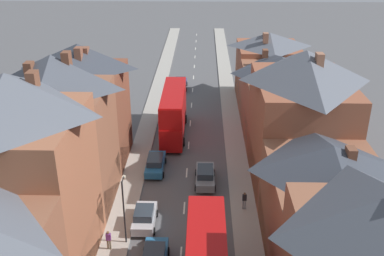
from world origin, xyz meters
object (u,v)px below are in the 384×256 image
(car_near_silver, at_px, (181,84))
(car_parked_left_a, at_px, (144,217))
(double_decker_bus_mid_street, at_px, (174,112))
(car_mid_black, at_px, (205,176))
(street_lamp, at_px, (124,207))
(pedestrian_mid_left, at_px, (244,200))
(pedestrian_near_right, at_px, (109,239))
(car_parked_right_a, at_px, (155,163))

(car_near_silver, height_order, car_parked_left_a, car_parked_left_a)
(double_decker_bus_mid_street, bearing_deg, car_near_silver, 89.97)
(car_near_silver, height_order, car_mid_black, car_mid_black)
(car_mid_black, bearing_deg, street_lamp, -124.70)
(car_parked_left_a, xyz_separation_m, pedestrian_mid_left, (8.21, 2.37, 0.22))
(pedestrian_near_right, distance_m, street_lamp, 2.67)
(car_near_silver, xyz_separation_m, car_parked_left_a, (-1.30, -33.10, 0.01))
(double_decker_bus_mid_street, height_order, street_lamp, street_lamp)
(car_mid_black, xyz_separation_m, pedestrian_near_right, (-7.18, -9.72, 0.21))
(double_decker_bus_mid_street, xyz_separation_m, car_parked_left_a, (-1.29, -17.33, -2.00))
(pedestrian_mid_left, bearing_deg, car_parked_right_a, 141.62)
(pedestrian_mid_left, bearing_deg, double_decker_bus_mid_street, 114.84)
(car_parked_right_a, bearing_deg, car_parked_left_a, -90.00)
(car_parked_right_a, bearing_deg, car_mid_black, -24.77)
(pedestrian_near_right, bearing_deg, car_mid_black, 53.55)
(double_decker_bus_mid_street, height_order, car_parked_right_a, double_decker_bus_mid_street)
(car_near_silver, relative_size, pedestrian_mid_left, 2.63)
(car_parked_left_a, relative_size, car_parked_right_a, 0.85)
(car_parked_left_a, distance_m, car_parked_right_a, 8.88)
(double_decker_bus_mid_street, height_order, pedestrian_near_right, double_decker_bus_mid_street)
(double_decker_bus_mid_street, relative_size, car_parked_right_a, 2.36)
(car_parked_left_a, height_order, pedestrian_near_right, pedestrian_near_right)
(car_parked_right_a, relative_size, pedestrian_near_right, 2.84)
(pedestrian_near_right, bearing_deg, car_parked_left_a, 53.69)
(car_parked_left_a, height_order, car_mid_black, car_mid_black)
(car_parked_right_a, relative_size, pedestrian_mid_left, 2.84)
(double_decker_bus_mid_street, distance_m, car_mid_black, 11.48)
(car_near_silver, xyz_separation_m, car_mid_black, (3.60, -26.48, 0.02))
(car_near_silver, relative_size, car_parked_right_a, 0.92)
(pedestrian_mid_left, height_order, street_lamp, street_lamp)
(double_decker_bus_mid_street, xyz_separation_m, car_parked_right_a, (-1.29, -8.45, -2.00))
(car_near_silver, relative_size, street_lamp, 0.77)
(car_near_silver, height_order, street_lamp, street_lamp)
(car_parked_left_a, bearing_deg, street_lamp, -118.50)
(car_near_silver, height_order, car_parked_right_a, car_parked_right_a)
(car_parked_left_a, relative_size, street_lamp, 0.70)
(car_mid_black, bearing_deg, pedestrian_near_right, -126.45)
(car_mid_black, distance_m, street_lamp, 10.90)
(car_near_silver, bearing_deg, car_mid_black, -82.26)
(car_near_silver, distance_m, car_parked_right_a, 24.26)
(pedestrian_mid_left, bearing_deg, pedestrian_near_right, -152.44)
(car_mid_black, xyz_separation_m, pedestrian_mid_left, (3.31, -4.24, 0.21))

